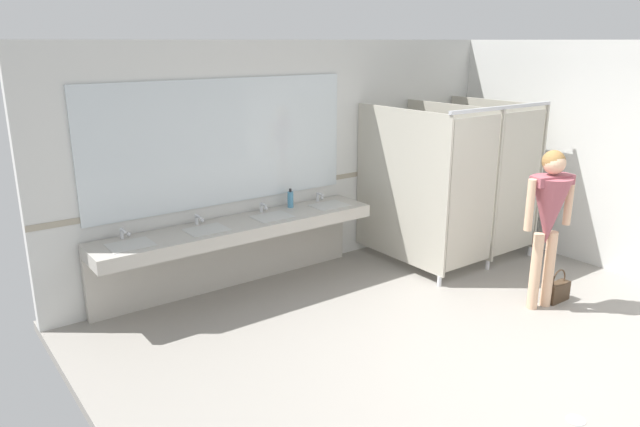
# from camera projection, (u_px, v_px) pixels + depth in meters

# --- Properties ---
(ground_plane) EXTENTS (6.32, 6.97, 0.10)m
(ground_plane) POSITION_uv_depth(u_px,v_px,m) (520.00, 376.00, 5.07)
(ground_plane) COLOR gray
(wall_back) EXTENTS (6.32, 0.12, 2.73)m
(wall_back) POSITION_uv_depth(u_px,v_px,m) (303.00, 156.00, 7.18)
(wall_back) COLOR silver
(wall_back) RESTS_ON ground_plane
(wall_back_tile_band) EXTENTS (6.32, 0.01, 0.06)m
(wall_back_tile_band) POSITION_uv_depth(u_px,v_px,m) (306.00, 183.00, 7.22)
(wall_back_tile_band) COLOR #9E937F
(wall_back_tile_band) RESTS_ON wall_back
(vanity_counter) EXTENTS (3.22, 0.60, 0.93)m
(vanity_counter) POSITION_uv_depth(u_px,v_px,m) (236.00, 239.00, 6.54)
(vanity_counter) COLOR #B2ADA3
(vanity_counter) RESTS_ON ground_plane
(mirror_panel) EXTENTS (3.12, 0.02, 1.36)m
(mirror_panel) POSITION_uv_depth(u_px,v_px,m) (223.00, 143.00, 6.42)
(mirror_panel) COLOR silver
(mirror_panel) RESTS_ON wall_back
(bathroom_stalls) EXTENTS (1.78, 1.54, 2.00)m
(bathroom_stalls) POSITION_uv_depth(u_px,v_px,m) (460.00, 179.00, 7.42)
(bathroom_stalls) COLOR #B2AD9E
(bathroom_stalls) RESTS_ON ground_plane
(person_standing) EXTENTS (0.57, 0.48, 1.68)m
(person_standing) POSITION_uv_depth(u_px,v_px,m) (549.00, 210.00, 5.99)
(person_standing) COLOR #DBAD89
(person_standing) RESTS_ON ground_plane
(handbag) EXTENTS (0.31, 0.11, 0.36)m
(handbag) POSITION_uv_depth(u_px,v_px,m) (558.00, 291.00, 6.39)
(handbag) COLOR #3F2D1E
(handbag) RESTS_ON ground_plane
(soap_dispenser) EXTENTS (0.07, 0.07, 0.23)m
(soap_dispenser) POSITION_uv_depth(u_px,v_px,m) (290.00, 199.00, 6.97)
(soap_dispenser) COLOR teal
(soap_dispenser) RESTS_ON vanity_counter
(floor_drain_cover) EXTENTS (0.14, 0.14, 0.01)m
(floor_drain_cover) POSITION_uv_depth(u_px,v_px,m) (576.00, 420.00, 4.41)
(floor_drain_cover) COLOR #B7BABF
(floor_drain_cover) RESTS_ON ground_plane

